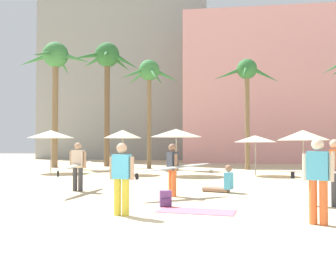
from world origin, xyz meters
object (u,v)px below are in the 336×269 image
person_mid_right (336,171)px  person_far_left (223,183)px  palm_tree_center (149,78)px  person_far_right (77,165)px  person_near_right (122,176)px  cafe_umbrella_1 (176,133)px  palm_tree_right (107,64)px  palm_tree_left (55,65)px  cafe_umbrella_3 (255,139)px  backpack (166,199)px  cafe_umbrella_0 (51,134)px  person_mid_center (318,177)px  person_mid_left (172,168)px  cafe_umbrella_4 (123,134)px  palm_tree_far_right (247,79)px  beach_towel (196,211)px  cafe_umbrella_2 (303,135)px

person_mid_right → person_far_left: bearing=160.5°
palm_tree_center → person_far_right: bearing=-90.3°
palm_tree_center → person_near_right: palm_tree_center is taller
cafe_umbrella_1 → palm_tree_right: bearing=128.8°
palm_tree_left → cafe_umbrella_3: (13.57, -5.21, -5.48)m
cafe_umbrella_1 → backpack: (0.87, -10.08, -2.04)m
cafe_umbrella_1 → cafe_umbrella_0: bearing=173.3°
palm_tree_left → person_far_right: size_ratio=2.86×
cafe_umbrella_1 → person_far_left: bearing=-70.9°
cafe_umbrella_0 → person_far_left: 12.62m
palm_tree_left → person_mid_center: (13.63, -17.56, -6.46)m
person_mid_left → person_near_right: bearing=-135.9°
palm_tree_center → cafe_umbrella_4: size_ratio=3.09×
palm_tree_right → person_near_right: size_ratio=5.74×
palm_tree_far_right → person_mid_right: bearing=-85.6°
beach_towel → cafe_umbrella_2: bearing=66.8°
person_near_right → person_far_left: person_near_right is taller
cafe_umbrella_0 → person_mid_center: (11.60, -12.68, -1.29)m
person_mid_right → palm_tree_far_right: bearing=118.0°
person_far_right → palm_tree_far_right: bearing=-27.2°
person_far_right → person_far_left: bearing=-83.8°
person_mid_left → person_mid_center: person_mid_center is taller
palm_tree_center → cafe_umbrella_1: (2.53, -5.72, -4.02)m
cafe_umbrella_4 → person_near_right: cafe_umbrella_4 is taller
cafe_umbrella_4 → person_mid_right: 12.93m
person_far_right → person_mid_left: size_ratio=1.26×
cafe_umbrella_3 → backpack: cafe_umbrella_3 is taller
person_far_left → palm_tree_left: bearing=-28.0°
palm_tree_right → person_near_right: (6.21, -19.06, -6.88)m
person_mid_center → cafe_umbrella_1: bearing=43.7°
palm_tree_far_right → cafe_umbrella_1: size_ratio=2.65×
palm_tree_left → palm_tree_far_right: bearing=-2.0°
beach_towel → person_far_right: person_far_right is taller
palm_tree_far_right → cafe_umbrella_2: 6.32m
person_mid_center → person_mid_right: bearing=-0.0°
palm_tree_right → cafe_umbrella_4: size_ratio=3.87×
palm_tree_left → palm_tree_far_right: (13.51, -0.48, -1.44)m
person_mid_right → person_far_left: person_mid_right is taller
cafe_umbrella_4 → beach_towel: (4.69, -11.02, -2.20)m
palm_tree_right → backpack: bearing=-68.4°
palm_tree_center → person_far_left: (4.91, -12.59, -5.94)m
beach_towel → person_mid_right: person_mid_right is taller
backpack → person_mid_left: person_mid_left is taller
palm_tree_far_right → person_mid_center: palm_tree_far_right is taller
cafe_umbrella_4 → palm_tree_left: bearing=140.0°
cafe_umbrella_1 → person_mid_center: size_ratio=1.59×
palm_tree_left → person_mid_center: 23.15m
person_far_right → cafe_umbrella_0: bearing=31.0°
palm_tree_center → beach_towel: bearing=-75.5°
beach_towel → person_near_right: person_near_right is taller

